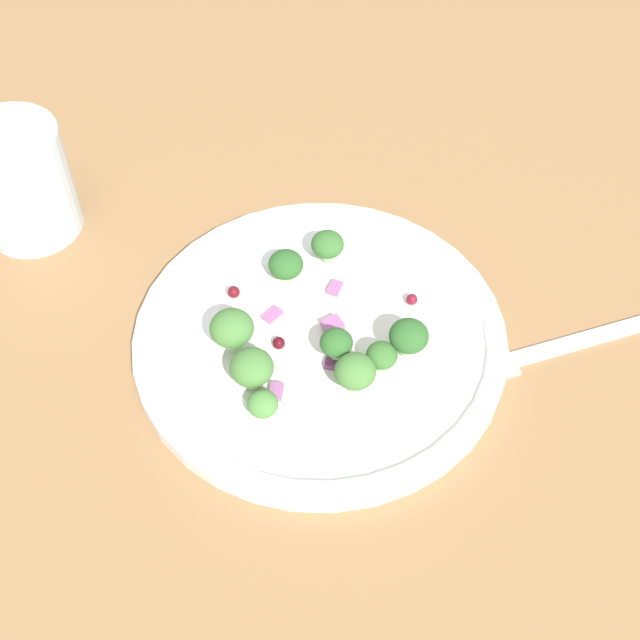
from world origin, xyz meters
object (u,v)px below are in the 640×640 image
broccoli_floret_2 (250,366)px  fork (572,342)px  plate (320,337)px  water_glass (21,182)px  broccoli_floret_0 (382,356)px  broccoli_floret_1 (328,245)px

broccoli_floret_2 → fork: size_ratio=0.15×
broccoli_floret_2 → plate: bearing=-163.2°
fork → water_glass: size_ratio=2.11×
plate → broccoli_floret_0: size_ratio=12.30×
plate → broccoli_floret_2: size_ratio=8.94×
plate → water_glass: water_glass is taller
plate → broccoli_floret_0: 5.52cm
broccoli_floret_0 → fork: size_ratio=0.11×
broccoli_floret_1 → broccoli_floret_2: 11.93cm
plate → water_glass: (14.66, -20.27, 3.57)cm
broccoli_floret_0 → water_glass: (16.84, -24.88, 1.46)cm
broccoli_floret_2 → broccoli_floret_0: bearing=160.3°
fork → broccoli_floret_2: bearing=-15.6°
plate → broccoli_floret_1: (-3.44, -5.76, 2.08)cm
water_glass → plate: bearing=125.9°
plate → broccoli_floret_1: broccoli_floret_1 is taller
broccoli_floret_0 → broccoli_floret_1: (-1.27, -10.38, -0.03)cm
broccoli_floret_0 → broccoli_floret_2: size_ratio=0.73×
broccoli_floret_0 → fork: bearing=166.9°
broccoli_floret_0 → plate: bearing=-64.8°
plate → fork: size_ratio=1.37×
broccoli_floret_0 → fork: (-13.51, 3.16, -2.72)cm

